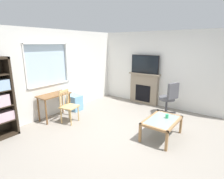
# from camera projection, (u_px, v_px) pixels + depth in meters

# --- Properties ---
(ground) EXTENTS (5.98, 5.71, 0.02)m
(ground) POSITION_uv_depth(u_px,v_px,m) (120.00, 133.00, 4.41)
(ground) COLOR gray
(wall_back_with_window) EXTENTS (4.98, 0.15, 2.52)m
(wall_back_with_window) POSITION_uv_depth(u_px,v_px,m) (57.00, 73.00, 5.49)
(wall_back_with_window) COLOR silver
(wall_back_with_window) RESTS_ON ground
(wall_right) EXTENTS (0.12, 4.91, 2.52)m
(wall_right) POSITION_uv_depth(u_px,v_px,m) (163.00, 70.00, 6.08)
(wall_right) COLOR silver
(wall_right) RESTS_ON ground
(desk_under_window) EXTENTS (0.91, 0.46, 0.73)m
(desk_under_window) POSITION_uv_depth(u_px,v_px,m) (54.00, 98.00, 5.12)
(desk_under_window) COLOR brown
(desk_under_window) RESTS_ON ground
(wooden_chair) EXTENTS (0.49, 0.48, 0.90)m
(wooden_chair) POSITION_uv_depth(u_px,v_px,m) (68.00, 106.00, 4.91)
(wooden_chair) COLOR tan
(wooden_chair) RESTS_ON ground
(plastic_drawer_unit) EXTENTS (0.35, 0.40, 0.49)m
(plastic_drawer_unit) POSITION_uv_depth(u_px,v_px,m) (75.00, 103.00, 5.87)
(plastic_drawer_unit) COLOR #72ADDB
(plastic_drawer_unit) RESTS_ON ground
(fireplace) EXTENTS (0.26, 1.13, 1.10)m
(fireplace) POSITION_uv_depth(u_px,v_px,m) (144.00, 88.00, 6.47)
(fireplace) COLOR gray
(fireplace) RESTS_ON ground
(tv) EXTENTS (0.06, 1.02, 0.64)m
(tv) POSITION_uv_depth(u_px,v_px,m) (145.00, 64.00, 6.24)
(tv) COLOR black
(tv) RESTS_ON fireplace
(office_chair) EXTENTS (0.59, 0.62, 1.00)m
(office_chair) POSITION_uv_depth(u_px,v_px,m) (169.00, 97.00, 5.46)
(office_chair) COLOR #4C4C51
(office_chair) RESTS_ON ground
(coffee_table) EXTENTS (1.00, 0.65, 0.44)m
(coffee_table) POSITION_uv_depth(u_px,v_px,m) (162.00, 122.00, 4.12)
(coffee_table) COLOR #8C9E99
(coffee_table) RESTS_ON ground
(sippy_cup) EXTENTS (0.07, 0.07, 0.09)m
(sippy_cup) POSITION_uv_depth(u_px,v_px,m) (167.00, 116.00, 4.17)
(sippy_cup) COLOR #33B770
(sippy_cup) RESTS_ON coffee_table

